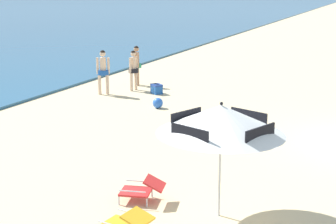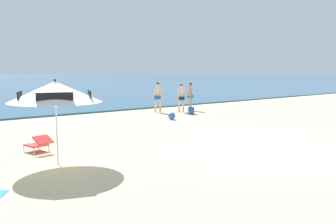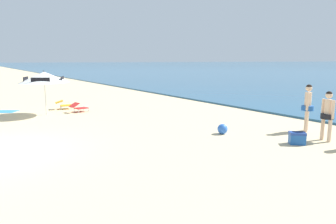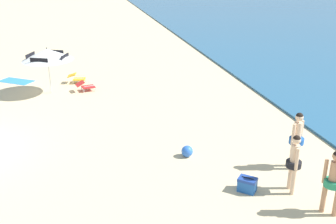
{
  "view_description": "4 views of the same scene",
  "coord_description": "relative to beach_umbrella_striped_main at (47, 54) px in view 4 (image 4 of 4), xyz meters",
  "views": [
    {
      "loc": [
        -14.5,
        0.28,
        4.19
      ],
      "look_at": [
        -1.63,
        5.47,
        0.83
      ],
      "focal_mm": 54.49,
      "sensor_mm": 36.0,
      "label": 1
    },
    {
      "loc": [
        -9.19,
        -5.86,
        2.36
      ],
      "look_at": [
        0.14,
        5.43,
        0.69
      ],
      "focal_mm": 36.42,
      "sensor_mm": 36.0,
      "label": 2
    },
    {
      "loc": [
        10.06,
        -0.44,
        2.7
      ],
      "look_at": [
        0.45,
        5.87,
        0.75
      ],
      "focal_mm": 32.65,
      "sensor_mm": 36.0,
      "label": 3
    },
    {
      "loc": [
        13.07,
        4.09,
        6.02
      ],
      "look_at": [
        0.82,
        6.93,
        1.16
      ],
      "focal_mm": 42.52,
      "sensor_mm": 36.0,
      "label": 4
    }
  ],
  "objects": [
    {
      "name": "person_standing_beside",
      "position": [
        9.23,
        7.58,
        -0.84
      ],
      "size": [
        0.44,
        0.49,
        1.8
      ],
      "color": "beige",
      "rests_on": "ground"
    },
    {
      "name": "lounge_chair_under_umbrella",
      "position": [
        -1.43,
        1.23,
        -1.6
      ],
      "size": [
        0.67,
        0.94,
        0.5
      ],
      "color": "gold",
      "rests_on": "ground"
    },
    {
      "name": "person_wading_in",
      "position": [
        10.44,
        6.81,
        -0.9
      ],
      "size": [
        0.49,
        0.41,
        1.69
      ],
      "color": "beige",
      "rests_on": "ground"
    },
    {
      "name": "beach_towel",
      "position": [
        -2.45,
        -1.88,
        -1.88
      ],
      "size": [
        1.77,
        1.99,
        0.01
      ],
      "primitive_type": "cube",
      "rotation": [
        0.0,
        0.0,
        2.53
      ],
      "color": "#3384BC",
      "rests_on": "ground"
    },
    {
      "name": "beach_umbrella_striped_main",
      "position": [
        0.0,
        0.0,
        0.0
      ],
      "size": [
        2.43,
        2.44,
        2.21
      ],
      "color": "silver",
      "rests_on": "ground"
    },
    {
      "name": "lounge_chair_beside_umbrella",
      "position": [
        0.06,
        1.62,
        -1.61
      ],
      "size": [
        0.7,
        0.97,
        0.52
      ],
      "color": "red",
      "rests_on": "ground"
    },
    {
      "name": "person_standing_near_shore",
      "position": [
        11.59,
        7.21,
        -0.87
      ],
      "size": [
        0.43,
        0.43,
        1.75
      ],
      "color": "tan",
      "rests_on": "ground"
    },
    {
      "name": "cooler_box",
      "position": [
        10.16,
        5.64,
        -1.68
      ],
      "size": [
        0.59,
        0.6,
        0.43
      ],
      "color": "#1E56A8",
      "rests_on": "ground"
    },
    {
      "name": "beach_ball",
      "position": [
        7.8,
        4.58,
        -1.69
      ],
      "size": [
        0.38,
        0.38,
        0.38
      ],
      "primitive_type": "sphere",
      "color": "blue",
      "rests_on": "ground"
    }
  ]
}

